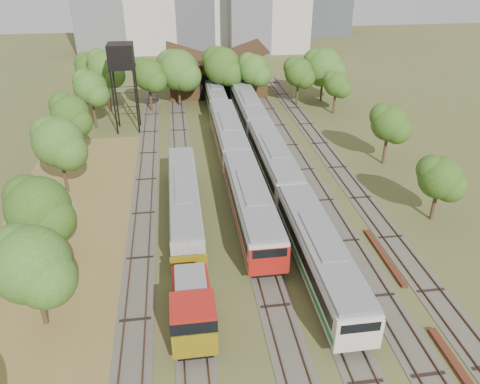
{
  "coord_description": "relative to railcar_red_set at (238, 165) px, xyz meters",
  "views": [
    {
      "loc": [
        -8.17,
        -21.99,
        23.55
      ],
      "look_at": [
        -2.75,
        16.2,
        2.5
      ],
      "focal_mm": 35.0,
      "sensor_mm": 36.0,
      "label": 1
    }
  ],
  "objects": [
    {
      "name": "ground",
      "position": [
        2.0,
        -22.99,
        -2.08
      ],
      "size": [
        240.0,
        240.0,
        0.0
      ],
      "primitive_type": "plane",
      "color": "#475123",
      "rests_on": "ground"
    },
    {
      "name": "dry_grass_patch",
      "position": [
        -16.0,
        -14.99,
        -2.06
      ],
      "size": [
        14.0,
        60.0,
        0.04
      ],
      "primitive_type": "cube",
      "color": "brown",
      "rests_on": "ground"
    },
    {
      "name": "tracks",
      "position": [
        1.33,
        2.01,
        -2.04
      ],
      "size": [
        24.6,
        80.0,
        0.19
      ],
      "color": "#4C473D",
      "rests_on": "ground"
    },
    {
      "name": "railcar_red_set",
      "position": [
        0.0,
        0.0,
        0.0
      ],
      "size": [
        3.18,
        34.57,
        3.94
      ],
      "color": "black",
      "rests_on": "ground"
    },
    {
      "name": "railcar_green_set",
      "position": [
        4.0,
        0.66,
        -0.07
      ],
      "size": [
        3.07,
        52.08,
        3.8
      ],
      "color": "black",
      "rests_on": "ground"
    },
    {
      "name": "railcar_rear",
      "position": [
        0.0,
        27.25,
        -0.3
      ],
      "size": [
        2.74,
        16.08,
        3.38
      ],
      "color": "black",
      "rests_on": "ground"
    },
    {
      "name": "shunter_locomotive",
      "position": [
        -6.0,
        -21.23,
        -0.27
      ],
      "size": [
        2.86,
        8.1,
        3.74
      ],
      "color": "black",
      "rests_on": "ground"
    },
    {
      "name": "old_grey_coach",
      "position": [
        -6.0,
        -6.31,
        -0.22
      ],
      "size": [
        2.76,
        18.0,
        3.41
      ],
      "color": "black",
      "rests_on": "ground"
    },
    {
      "name": "water_tower",
      "position": [
        -12.8,
        17.87,
        7.75
      ],
      "size": [
        3.38,
        3.38,
        11.67
      ],
      "color": "black",
      "rests_on": "ground"
    },
    {
      "name": "rail_pile_near",
      "position": [
        10.0,
        -27.65,
        -1.95
      ],
      "size": [
        0.54,
        8.04,
        0.27
      ],
      "primitive_type": "cube",
      "color": "#5A2919",
      "rests_on": "ground"
    },
    {
      "name": "rail_pile_far",
      "position": [
        10.2,
        -15.31,
        -1.96
      ],
      "size": [
        0.49,
        7.84,
        0.25
      ],
      "primitive_type": "cube",
      "color": "#5A2919",
      "rests_on": "ground"
    },
    {
      "name": "maintenance_shed",
      "position": [
        1.0,
        34.99,
        0.83
      ],
      "size": [
        16.45,
        11.55,
        7.58
      ],
      "color": "#352313",
      "rests_on": "ground"
    },
    {
      "name": "tree_band_left",
      "position": [
        -17.59,
        -1.74,
        3.36
      ],
      "size": [
        7.69,
        67.13,
        8.27
      ],
      "color": "#382616",
      "rests_on": "ground"
    },
    {
      "name": "tree_band_far",
      "position": [
        1.23,
        26.66,
        3.69
      ],
      "size": [
        39.04,
        7.74,
        9.15
      ],
      "color": "#382616",
      "rests_on": "ground"
    },
    {
      "name": "tree_band_right",
      "position": [
        17.42,
        2.94,
        2.57
      ],
      "size": [
        4.59,
        34.38,
        7.08
      ],
      "color": "#382616",
      "rests_on": "ground"
    }
  ]
}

